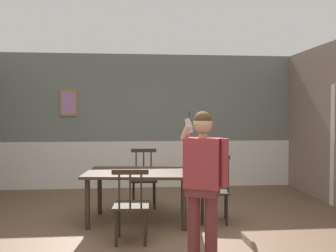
{
  "coord_description": "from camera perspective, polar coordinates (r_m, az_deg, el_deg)",
  "views": [
    {
      "loc": [
        -0.19,
        -4.49,
        1.61
      ],
      "look_at": [
        0.21,
        -0.12,
        1.45
      ],
      "focal_mm": 39.12,
      "sensor_mm": 36.0,
      "label": 1
    }
  ],
  "objects": [
    {
      "name": "room_back_partition",
      "position": [
        7.89,
        -3.92,
        0.37
      ],
      "size": [
        6.57,
        0.17,
        2.85
      ],
      "color": "slate",
      "rests_on": "ground_plane"
    },
    {
      "name": "chair_near_window",
      "position": [
        4.64,
        -5.74,
        -12.15
      ],
      "size": [
        0.46,
        0.46,
        0.94
      ],
      "rotation": [
        0.0,
        0.0,
        -0.06
      ],
      "color": "#2D2319",
      "rests_on": "ground_plane"
    },
    {
      "name": "chair_by_doorway",
      "position": [
        5.48,
        7.64,
        -9.75
      ],
      "size": [
        0.51,
        0.51,
        1.02
      ],
      "rotation": [
        0.0,
        0.0,
        1.37
      ],
      "color": "black",
      "rests_on": "ground_plane"
    },
    {
      "name": "person_figure",
      "position": [
        4.07,
        5.51,
        -7.61
      ],
      "size": [
        0.51,
        0.36,
        1.63
      ],
      "rotation": [
        0.0,
        0.0,
        2.7
      ],
      "color": "brown",
      "rests_on": "ground_plane"
    },
    {
      "name": "ground_plane",
      "position": [
        4.77,
        -2.79,
        -17.63
      ],
      "size": [
        7.47,
        7.47,
        0.0
      ],
      "primitive_type": "plane",
      "color": "brown"
    },
    {
      "name": "dining_table",
      "position": [
        5.45,
        -4.6,
        -7.98
      ],
      "size": [
        1.63,
        1.15,
        0.75
      ],
      "rotation": [
        0.0,
        0.0,
        -0.12
      ],
      "color": "#38281E",
      "rests_on": "ground_plane"
    },
    {
      "name": "chair_at_table_head",
      "position": [
        6.34,
        -3.78,
        -8.15
      ],
      "size": [
        0.44,
        0.44,
        0.98
      ],
      "rotation": [
        0.0,
        0.0,
        3.13
      ],
      "color": "#2D2319",
      "rests_on": "ground_plane"
    }
  ]
}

